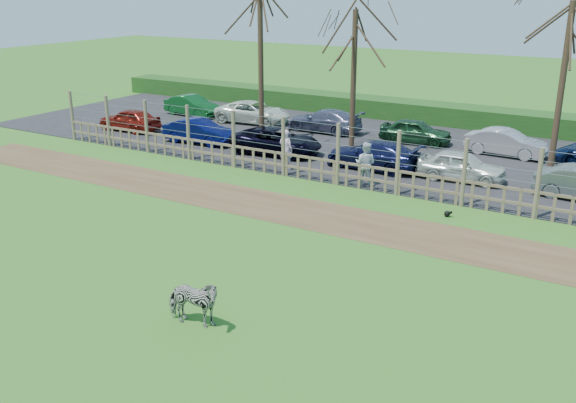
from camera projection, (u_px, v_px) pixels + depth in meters
The scene contains 22 objects.
ground at pixel (216, 254), 19.04m from camera, with size 120.00×120.00×0.00m, color #5B8D28.
dirt_strip at pixel (293, 210), 22.70m from camera, with size 34.00×2.80×0.01m, color brown.
asphalt at pixel (398, 150), 30.81m from camera, with size 44.00×13.00×0.04m, color #232326.
hedge at pixel (444, 114), 36.33m from camera, with size 46.00×2.00×1.10m, color #1E4716.
fence at pixel (338, 165), 25.28m from camera, with size 30.16×0.16×2.50m.
tree_left at pixel (260, 27), 30.52m from camera, with size 4.80×4.80×7.88m.
tree_mid at pixel (355, 46), 29.40m from camera, with size 4.80×4.80×6.83m.
tree_right at pixel (567, 47), 25.32m from camera, with size 4.80×4.80×7.35m.
zebra at pixel (193, 302), 14.91m from camera, with size 0.66×1.44×1.22m, color gray.
visitor_a at pixel (286, 150), 27.28m from camera, with size 0.63×0.41×1.72m, color silver.
visitor_b at pixel (365, 164), 25.17m from camera, with size 0.84×0.65×1.72m, color silver.
crow at pixel (448, 214), 22.05m from camera, with size 0.28×0.21×0.23m.
car_0 at pixel (130, 120), 34.49m from camera, with size 1.42×3.52×1.20m, color maroon.
car_1 at pixel (199, 131), 31.83m from camera, with size 1.27×3.64×1.20m, color #080F4D.
car_2 at pixel (276, 141), 29.82m from camera, with size 1.99×4.32×1.20m, color black.
car_3 at pixel (373, 155), 27.46m from camera, with size 1.68×4.13×1.20m, color #11163D.
car_4 at pixel (461, 166), 25.83m from camera, with size 1.42×3.52×1.20m, color silver.
car_7 at pixel (192, 106), 38.40m from camera, with size 1.27×3.64×1.20m, color #105521.
car_8 at pixel (253, 112), 36.46m from camera, with size 1.99×4.32×1.20m, color silver.
car_9 at pixel (324, 121), 34.25m from camera, with size 1.68×4.13×1.20m, color #525471.
car_10 at pixel (416, 131), 31.81m from camera, with size 1.42×3.52×1.20m, color #1D4826.
car_11 at pixel (506, 143), 29.57m from camera, with size 1.27×3.64×1.20m, color #BCB4B9.
Camera 1 is at (10.80, -13.93, 7.68)m, focal length 40.00 mm.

